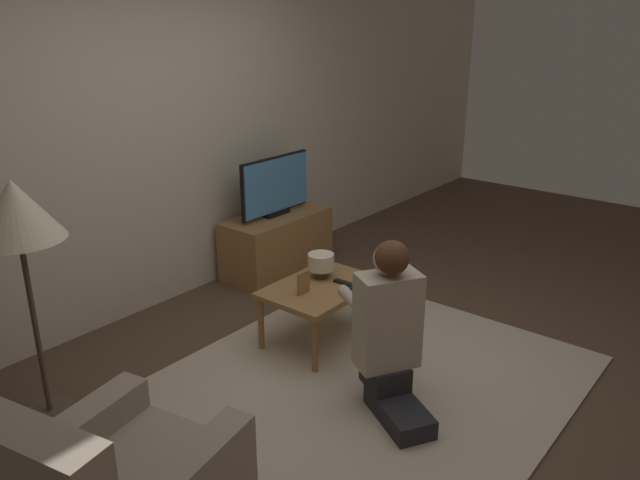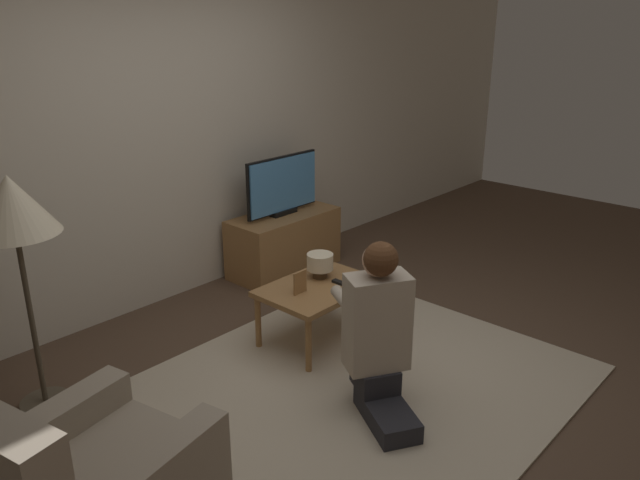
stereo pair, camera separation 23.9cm
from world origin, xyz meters
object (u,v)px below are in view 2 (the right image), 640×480
object	(u,v)px
tv	(283,185)
person_kneeling	(378,330)
coffee_table	(318,292)
table_lamp	(320,263)
floor_lamp	(13,214)

from	to	relation	value
tv	person_kneeling	size ratio (longest dim) A/B	0.78
person_kneeling	coffee_table	bearing A→B (deg)	-84.34
tv	coffee_table	xyz separation A→B (m)	(-0.73, -1.07, -0.40)
tv	table_lamp	distance (m)	1.19
table_lamp	tv	bearing A→B (deg)	57.76
coffee_table	table_lamp	world-z (taller)	table_lamp
person_kneeling	floor_lamp	bearing A→B (deg)	-18.11
coffee_table	table_lamp	bearing A→B (deg)	37.82
coffee_table	table_lamp	size ratio (longest dim) A/B	4.25
coffee_table	person_kneeling	size ratio (longest dim) A/B	0.77
tv	floor_lamp	size ratio (longest dim) A/B	0.57
floor_lamp	person_kneeling	world-z (taller)	floor_lamp
person_kneeling	tv	bearing A→B (deg)	-89.95
tv	table_lamp	size ratio (longest dim) A/B	4.29
floor_lamp	table_lamp	bearing A→B (deg)	-18.59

